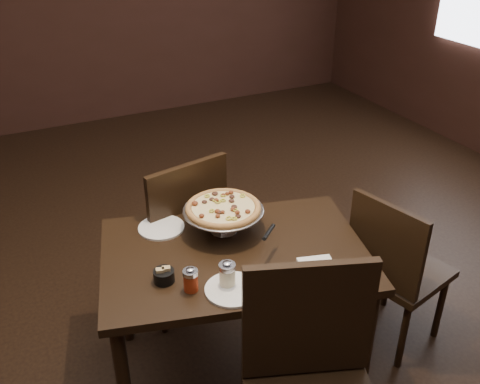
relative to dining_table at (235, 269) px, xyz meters
name	(u,v)px	position (x,y,z in m)	size (l,w,h in m)	color
room	(245,79)	(0.11, 0.13, 0.80)	(6.04, 7.04, 2.84)	black
dining_table	(235,269)	(0.00, 0.00, 0.00)	(1.27, 1.00, 0.70)	black
pizza_stand	(223,208)	(0.02, 0.16, 0.21)	(0.36, 0.36, 0.15)	#B8B7BF
parmesan_shaker	(227,274)	(-0.12, -0.19, 0.15)	(0.07, 0.07, 0.12)	#F2E6BC
pepper_flake_shaker	(191,280)	(-0.26, -0.16, 0.14)	(0.06, 0.06, 0.10)	maroon
packet_caddy	(164,276)	(-0.34, -0.06, 0.12)	(0.08, 0.08, 0.06)	black
napkin_stack	(318,268)	(0.25, -0.26, 0.10)	(0.14, 0.14, 0.02)	white
plate_left	(161,228)	(-0.22, 0.31, 0.10)	(0.21, 0.21, 0.01)	white
plate_near	(232,289)	(-0.12, -0.23, 0.10)	(0.21, 0.21, 0.01)	white
serving_spatula	(269,232)	(0.11, -0.09, 0.21)	(0.15, 0.15, 0.02)	#B8B7BF
chair_far	(177,230)	(-0.07, 0.53, -0.10)	(0.52, 0.52, 0.94)	black
chair_side	(394,267)	(0.78, -0.16, -0.14)	(0.48, 0.48, 0.85)	black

